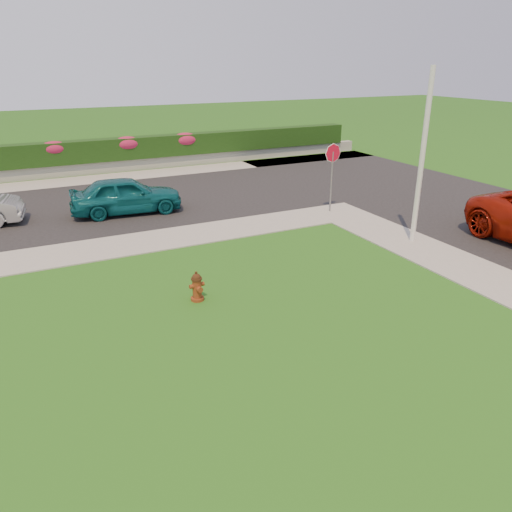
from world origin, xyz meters
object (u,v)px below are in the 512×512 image
sedan_teal (126,195)px  stop_sign (333,161)px  fire_hydrant (197,287)px  utility_pole (422,159)px

sedan_teal → stop_sign: bearing=-109.2°
fire_hydrant → utility_pole: bearing=0.1°
fire_hydrant → stop_sign: stop_sign is taller
sedan_teal → utility_pole: 10.62m
stop_sign → utility_pole: bearing=-66.2°
sedan_teal → stop_sign: 7.86m
sedan_teal → utility_pole: bearing=-128.5°
fire_hydrant → utility_pole: utility_pole is taller
sedan_teal → stop_sign: size_ratio=1.56×
fire_hydrant → sedan_teal: 8.14m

